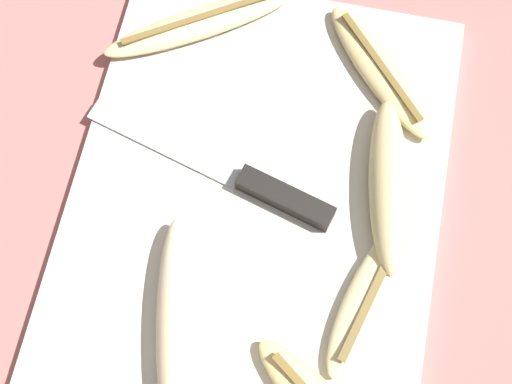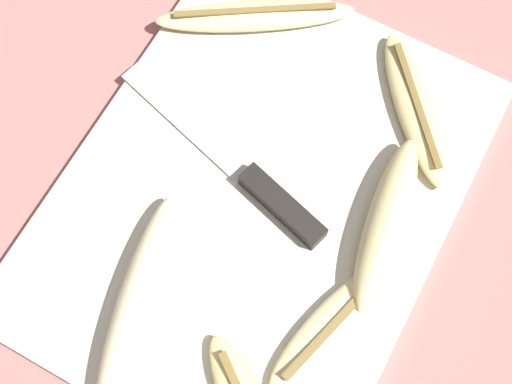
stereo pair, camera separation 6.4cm
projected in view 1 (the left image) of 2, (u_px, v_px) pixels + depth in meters
The scene contains 8 objects.
ground_plane at pixel (256, 200), 0.66m from camera, with size 4.00×4.00×0.00m, color #B76B66.
cutting_board at pixel (256, 198), 0.65m from camera, with size 0.44×0.33×0.01m.
knife at pixel (255, 185), 0.64m from camera, with size 0.09×0.25×0.02m.
banana_bright_far at pixel (178, 334), 0.59m from camera, with size 0.20×0.08×0.03m.
banana_spotted_left at pixel (380, 71), 0.68m from camera, with size 0.15×0.14×0.02m.
banana_ripe_center at pixel (200, 23), 0.70m from camera, with size 0.14×0.19×0.02m.
banana_soft_right at pixel (369, 298), 0.61m from camera, with size 0.16×0.08×0.02m.
banana_mellow_near at pixel (389, 185), 0.63m from camera, with size 0.17×0.06×0.03m.
Camera 1 is at (-0.21, -0.04, 0.62)m, focal length 50.00 mm.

